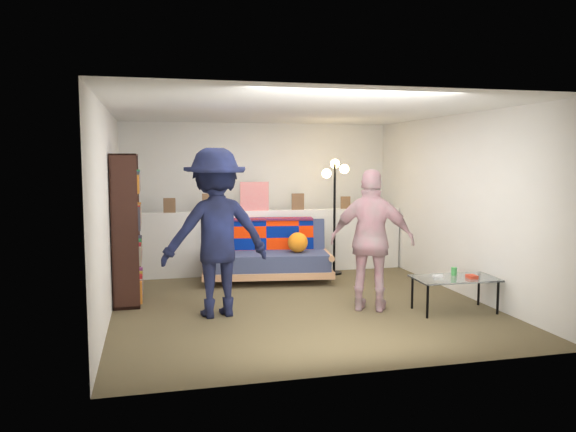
% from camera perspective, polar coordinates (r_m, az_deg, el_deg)
% --- Properties ---
extents(ground, '(5.00, 5.00, 0.00)m').
position_cam_1_polar(ground, '(7.27, 0.76, -8.58)').
color(ground, brown).
rests_on(ground, ground).
extents(room_shell, '(4.60, 5.05, 2.45)m').
position_cam_1_polar(room_shell, '(7.49, -0.13, 4.78)').
color(room_shell, silver).
rests_on(room_shell, ground).
extents(half_wall_ledge, '(4.45, 0.15, 1.00)m').
position_cam_1_polar(half_wall_ledge, '(8.89, -2.15, -2.63)').
color(half_wall_ledge, silver).
rests_on(half_wall_ledge, ground).
extents(ledge_decor, '(2.97, 0.02, 0.45)m').
position_cam_1_polar(ledge_decor, '(8.75, -3.60, 1.68)').
color(ledge_decor, brown).
rests_on(ledge_decor, half_wall_ledge).
extents(futon_sofa, '(1.98, 1.14, 0.81)m').
position_cam_1_polar(futon_sofa, '(8.35, -2.02, -4.04)').
color(futon_sofa, tan).
rests_on(futon_sofa, ground).
extents(bookshelf, '(0.31, 0.94, 1.87)m').
position_cam_1_polar(bookshelf, '(7.38, -16.10, -1.68)').
color(bookshelf, black).
rests_on(bookshelf, ground).
extents(coffee_table, '(1.00, 0.58, 0.51)m').
position_cam_1_polar(coffee_table, '(6.97, 16.62, -6.22)').
color(coffee_table, black).
rests_on(coffee_table, ground).
extents(floor_lamp, '(0.39, 0.33, 1.80)m').
position_cam_1_polar(floor_lamp, '(8.79, 4.79, 2.36)').
color(floor_lamp, black).
rests_on(floor_lamp, ground).
extents(person_left, '(1.34, 0.89, 1.93)m').
position_cam_1_polar(person_left, '(6.49, -7.34, -1.68)').
color(person_left, black).
rests_on(person_left, ground).
extents(person_right, '(1.07, 0.82, 1.69)m').
position_cam_1_polar(person_right, '(6.73, 8.52, -2.47)').
color(person_right, pink).
rests_on(person_right, ground).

